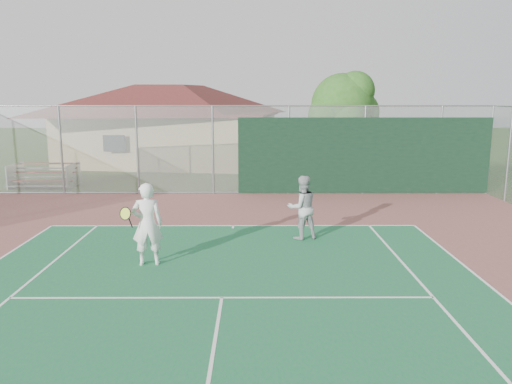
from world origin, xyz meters
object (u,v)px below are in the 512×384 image
tree (344,107)px  clubhouse (171,116)px  bleachers (44,175)px  player_white_front (147,225)px  player_grey_back (302,208)px

tree → clubhouse: bearing=155.7°
bleachers → tree: bearing=15.7°
bleachers → player_white_front: player_white_front is taller
clubhouse → player_grey_back: bearing=-61.0°
clubhouse → player_white_front: size_ratio=6.97×
clubhouse → tree: bearing=-16.1°
clubhouse → tree: 10.18m
tree → bleachers: bearing=-164.7°
clubhouse → player_white_front: bearing=-74.5°
tree → player_grey_back: size_ratio=2.92×
bleachers → tree: tree is taller
clubhouse → bleachers: 9.24m
bleachers → player_grey_back: 13.23m
tree → player_grey_back: bearing=-104.9°
bleachers → player_white_front: size_ratio=1.40×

